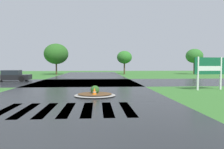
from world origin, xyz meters
TOP-DOWN VIEW (x-y plane):
  - asphalt_roadway at (0.00, 10.00)m, footprint 11.27×80.00m
  - asphalt_cross_road at (0.00, 19.03)m, footprint 90.00×10.14m
  - crosswalk_stripes at (-0.00, 4.68)m, footprint 5.85×3.29m
  - estate_billboard at (10.16, 11.35)m, footprint 2.64×0.51m
  - median_island at (1.19, 8.61)m, footprint 2.62×2.26m
  - car_blue_compact at (-9.06, 21.47)m, footprint 4.63×2.26m
  - traffic_cone at (1.17, 8.07)m, footprint 0.39×0.39m
  - background_treeline at (-4.21, 37.51)m, footprint 45.17×5.46m

SIDE VIEW (x-z plane):
  - asphalt_roadway at x=0.00m, z-range 0.00..0.01m
  - asphalt_cross_road at x=0.00m, z-range 0.00..0.01m
  - crosswalk_stripes at x=0.00m, z-range 0.00..0.01m
  - median_island at x=1.19m, z-range -0.21..0.47m
  - traffic_cone at x=1.17m, z-range -0.01..0.60m
  - car_blue_compact at x=-9.06m, z-range -0.06..1.26m
  - estate_billboard at x=10.16m, z-range 0.45..3.06m
  - background_treeline at x=-4.21m, z-range 0.96..6.98m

